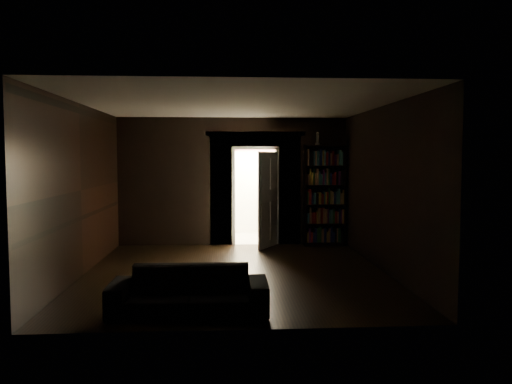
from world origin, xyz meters
TOP-DOWN VIEW (x-y plane):
  - ground at (0.00, 0.00)m, footprint 5.50×5.50m
  - room_walls at (-0.01, 1.07)m, footprint 5.02×5.61m
  - kitchen_alcove at (0.50, 3.87)m, footprint 2.20×1.80m
  - sofa at (-0.61, -2.10)m, footprint 1.95×0.86m
  - bookshelf at (2.00, 2.55)m, footprint 0.95×0.55m
  - refrigerator at (1.10, 4.03)m, footprint 0.92×0.88m
  - door at (0.75, 2.37)m, footprint 0.49×0.75m
  - figurine at (1.83, 2.48)m, footprint 0.12×0.12m
  - bottles at (1.19, 4.05)m, footprint 0.65×0.30m

SIDE VIEW (x-z plane):
  - ground at x=0.00m, z-range 0.00..0.00m
  - sofa at x=-0.61m, z-range 0.00..0.75m
  - refrigerator at x=1.10m, z-range 0.00..1.65m
  - door at x=0.75m, z-range 0.00..2.05m
  - bookshelf at x=2.00m, z-range 0.00..2.20m
  - kitchen_alcove at x=0.50m, z-range -0.09..2.51m
  - room_walls at x=-0.01m, z-range 0.26..3.10m
  - bottles at x=1.19m, z-range 1.65..1.92m
  - figurine at x=1.83m, z-range 2.20..2.48m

